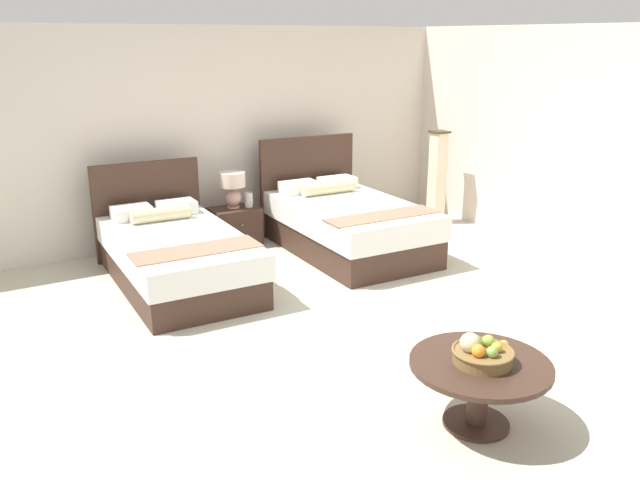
{
  "coord_description": "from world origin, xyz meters",
  "views": [
    {
      "loc": [
        -3.02,
        -4.46,
        2.44
      ],
      "look_at": [
        -0.07,
        0.5,
        0.64
      ],
      "focal_mm": 36.71,
      "sensor_mm": 36.0,
      "label": 1
    }
  ],
  "objects_px": {
    "table_lamp": "(233,186)",
    "floor_lamp_corner": "(437,178)",
    "bed_near_window": "(176,255)",
    "loose_apple": "(504,345)",
    "fruit_bowl": "(481,353)",
    "bed_near_corner": "(347,224)",
    "coffee_table": "(479,377)",
    "nightstand": "(235,227)",
    "vase": "(249,200)"
  },
  "relations": [
    {
      "from": "bed_near_window",
      "to": "loose_apple",
      "type": "height_order",
      "value": "bed_near_window"
    },
    {
      "from": "table_lamp",
      "to": "loose_apple",
      "type": "xyz_separation_m",
      "value": [
        0.02,
        -4.37,
        -0.25
      ]
    },
    {
      "from": "table_lamp",
      "to": "coffee_table",
      "type": "bearing_deg",
      "value": -92.91
    },
    {
      "from": "vase",
      "to": "coffee_table",
      "type": "relative_size",
      "value": 0.19
    },
    {
      "from": "bed_near_corner",
      "to": "floor_lamp_corner",
      "type": "bearing_deg",
      "value": 13.93
    },
    {
      "from": "table_lamp",
      "to": "loose_apple",
      "type": "distance_m",
      "value": 4.38
    },
    {
      "from": "table_lamp",
      "to": "floor_lamp_corner",
      "type": "relative_size",
      "value": 0.35
    },
    {
      "from": "coffee_table",
      "to": "fruit_bowl",
      "type": "distance_m",
      "value": 0.18
    },
    {
      "from": "bed_near_window",
      "to": "bed_near_corner",
      "type": "bearing_deg",
      "value": -0.03
    },
    {
      "from": "nightstand",
      "to": "bed_near_window",
      "type": "bearing_deg",
      "value": -139.91
    },
    {
      "from": "bed_near_corner",
      "to": "vase",
      "type": "height_order",
      "value": "bed_near_corner"
    },
    {
      "from": "bed_near_corner",
      "to": "loose_apple",
      "type": "distance_m",
      "value": 3.62
    },
    {
      "from": "floor_lamp_corner",
      "to": "bed_near_window",
      "type": "bearing_deg",
      "value": -173.59
    },
    {
      "from": "coffee_table",
      "to": "vase",
      "type": "bearing_deg",
      "value": 84.8
    },
    {
      "from": "bed_near_window",
      "to": "coffee_table",
      "type": "distance_m",
      "value": 3.61
    },
    {
      "from": "vase",
      "to": "loose_apple",
      "type": "height_order",
      "value": "vase"
    },
    {
      "from": "floor_lamp_corner",
      "to": "nightstand",
      "type": "bearing_deg",
      "value": 170.78
    },
    {
      "from": "bed_near_corner",
      "to": "floor_lamp_corner",
      "type": "xyz_separation_m",
      "value": [
        1.74,
        0.43,
        0.29
      ]
    },
    {
      "from": "floor_lamp_corner",
      "to": "coffee_table",
      "type": "bearing_deg",
      "value": -127.25
    },
    {
      "from": "vase",
      "to": "floor_lamp_corner",
      "type": "height_order",
      "value": "floor_lamp_corner"
    },
    {
      "from": "bed_near_window",
      "to": "fruit_bowl",
      "type": "distance_m",
      "value": 3.62
    },
    {
      "from": "loose_apple",
      "to": "floor_lamp_corner",
      "type": "height_order",
      "value": "floor_lamp_corner"
    },
    {
      "from": "bed_near_corner",
      "to": "coffee_table",
      "type": "distance_m",
      "value": 3.74
    },
    {
      "from": "bed_near_window",
      "to": "floor_lamp_corner",
      "type": "bearing_deg",
      "value": 6.41
    },
    {
      "from": "bed_near_corner",
      "to": "nightstand",
      "type": "relative_size",
      "value": 3.8
    },
    {
      "from": "bed_near_window",
      "to": "fruit_bowl",
      "type": "relative_size",
      "value": 5.62
    },
    {
      "from": "nightstand",
      "to": "table_lamp",
      "type": "distance_m",
      "value": 0.5
    },
    {
      "from": "bed_near_window",
      "to": "table_lamp",
      "type": "distance_m",
      "value": 1.45
    },
    {
      "from": "bed_near_corner",
      "to": "vase",
      "type": "distance_m",
      "value": 1.23
    },
    {
      "from": "table_lamp",
      "to": "loose_apple",
      "type": "bearing_deg",
      "value": -89.72
    },
    {
      "from": "nightstand",
      "to": "loose_apple",
      "type": "relative_size",
      "value": 8.16
    },
    {
      "from": "fruit_bowl",
      "to": "floor_lamp_corner",
      "type": "relative_size",
      "value": 0.32
    },
    {
      "from": "vase",
      "to": "fruit_bowl",
      "type": "bearing_deg",
      "value": -95.28
    },
    {
      "from": "bed_near_corner",
      "to": "vase",
      "type": "bearing_deg",
      "value": 135.94
    },
    {
      "from": "table_lamp",
      "to": "nightstand",
      "type": "bearing_deg",
      "value": -90.0
    },
    {
      "from": "table_lamp",
      "to": "coffee_table",
      "type": "distance_m",
      "value": 4.44
    },
    {
      "from": "bed_near_window",
      "to": "fruit_bowl",
      "type": "bearing_deg",
      "value": -76.99
    },
    {
      "from": "nightstand",
      "to": "table_lamp",
      "type": "xyz_separation_m",
      "value": [
        -0.0,
        0.02,
        0.5
      ]
    },
    {
      "from": "nightstand",
      "to": "fruit_bowl",
      "type": "xyz_separation_m",
      "value": [
        -0.23,
        -4.41,
        0.29
      ]
    },
    {
      "from": "floor_lamp_corner",
      "to": "vase",
      "type": "bearing_deg",
      "value": 171.04
    },
    {
      "from": "fruit_bowl",
      "to": "floor_lamp_corner",
      "type": "height_order",
      "value": "floor_lamp_corner"
    },
    {
      "from": "bed_near_corner",
      "to": "loose_apple",
      "type": "height_order",
      "value": "bed_near_corner"
    },
    {
      "from": "vase",
      "to": "loose_apple",
      "type": "xyz_separation_m",
      "value": [
        -0.15,
        -4.31,
        -0.07
      ]
    },
    {
      "from": "bed_near_window",
      "to": "loose_apple",
      "type": "xyz_separation_m",
      "value": [
        1.07,
        -3.47,
        0.19
      ]
    },
    {
      "from": "nightstand",
      "to": "floor_lamp_corner",
      "type": "bearing_deg",
      "value": -9.22
    },
    {
      "from": "coffee_table",
      "to": "fruit_bowl",
      "type": "xyz_separation_m",
      "value": [
        -0.01,
        -0.01,
        0.18
      ]
    },
    {
      "from": "table_lamp",
      "to": "coffee_table",
      "type": "xyz_separation_m",
      "value": [
        -0.22,
        -4.42,
        -0.39
      ]
    },
    {
      "from": "bed_near_window",
      "to": "nightstand",
      "type": "height_order",
      "value": "bed_near_window"
    },
    {
      "from": "table_lamp",
      "to": "floor_lamp_corner",
      "type": "bearing_deg",
      "value": -9.62
    },
    {
      "from": "floor_lamp_corner",
      "to": "loose_apple",
      "type": "bearing_deg",
      "value": -125.24
    }
  ]
}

